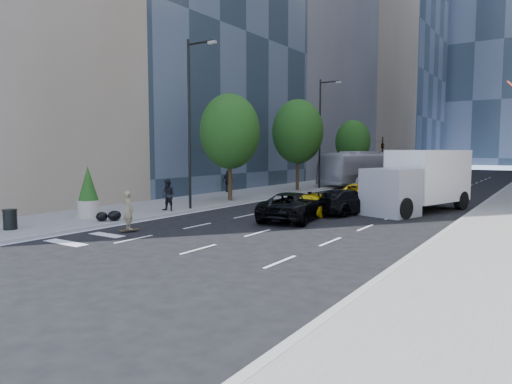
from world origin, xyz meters
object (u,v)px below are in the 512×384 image
Objects in this scene: black_sedan_mercedes at (346,202)px; city_bus at (366,168)px; trash_can at (10,220)px; planter_shrub at (88,193)px; skateboarder at (129,213)px; black_sedan_lincoln at (293,206)px; box_truck at (419,180)px.

city_bus is at bearing -58.74° from black_sedan_mercedes.
planter_shrub reaches higher than trash_can.
black_sedan_mercedes is at bearing 43.05° from planter_shrub.
black_sedan_mercedes is 1.82× the size of planter_shrub.
skateboarder is at bearing 75.91° from black_sedan_mercedes.
black_sedan_lincoln is (4.46, 7.14, -0.13)m from skateboarder.
city_bus is (-0.84, 32.62, 0.92)m from skateboarder.
black_sedan_mercedes is at bearing 54.10° from trash_can.
black_sedan_mercedes is 0.60× the size of box_truck.
skateboarder is 16.96m from box_truck.
city_bus is (-6.70, 21.65, 1.08)m from black_sedan_mercedes.
black_sedan_lincoln is 6.20× the size of trash_can.
box_truck is at bearing -133.19° from black_sedan_lincoln.
black_sedan_mercedes is (1.40, 3.83, -0.03)m from black_sedan_lincoln.
planter_shrub reaches higher than skateboarder.
black_sedan_lincoln is 1.97× the size of planter_shrub.
trash_can is (-8.73, -10.17, -0.16)m from black_sedan_lincoln.
planter_shrub is (-13.60, -13.04, -0.43)m from box_truck.
skateboarder reaches higher than black_sedan_lincoln.
black_sedan_lincoln is at bearing 83.93° from black_sedan_mercedes.
trash_can is (-3.43, -35.65, -1.21)m from city_bus.
skateboarder is 12.44m from black_sedan_mercedes.
box_truck reaches higher than black_sedan_mercedes.
black_sedan_lincoln is 4.08m from black_sedan_mercedes.
box_truck reaches higher than trash_can.
black_sedan_mercedes is 5.72× the size of trash_can.
trash_can is (-13.33, -17.33, -1.29)m from box_truck.
black_sedan_lincoln reaches higher than trash_can.
planter_shrub reaches higher than black_sedan_mercedes.
skateboarder is 0.21× the size of box_truck.
skateboarder is at bearing -15.52° from planter_shrub.
black_sedan_mercedes is 14.25m from planter_shrub.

